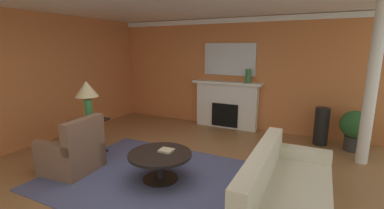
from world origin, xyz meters
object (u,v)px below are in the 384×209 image
Objects in this scene: table_lamp at (87,93)px; potted_plant at (355,127)px; sofa at (285,198)px; fireplace at (227,106)px; vase_tall_corner at (321,126)px; vase_on_side_table at (89,111)px; mantel_mirror at (229,59)px; coffee_table at (160,160)px; side_table at (90,134)px; armchair_near_window at (73,154)px; vase_mantel_right at (248,76)px.

potted_plant is at bearing 28.66° from table_lamp.
fireplace is at bearing 119.94° from sofa.
sofa is at bearing -95.58° from vase_tall_corner.
table_lamp is 0.37m from vase_on_side_table.
mantel_mirror is 3.62m from coffee_table.
sofa is at bearing -7.27° from side_table.
sofa is at bearing 3.54° from armchair_near_window.
potted_plant is at bearing -8.49° from vase_mantel_right.
vase_mantel_right is (-1.41, 3.35, 1.08)m from sofa.
vase_mantel_right reaches higher than vase_on_side_table.
sofa is 2.61× the size of vase_tall_corner.
sofa is 2.54× the size of potted_plant.
fireplace is 2.89m from potted_plant.
mantel_mirror is 3.56m from table_lamp.
mantel_mirror is 1.68× the size of vase_tall_corner.
fireplace is 3.46m from vase_on_side_table.
mantel_mirror reaches higher than vase_tall_corner.
coffee_table is at bearing -5.63° from vase_on_side_table.
vase_on_side_table is at bearing -38.66° from side_table.
coffee_table is 2.96× the size of vase_mantel_right.
sofa reaches higher than coffee_table.
coffee_table is at bearing -89.11° from mantel_mirror.
fireplace is 1.20m from mantel_mirror.
fireplace is 2.57× the size of side_table.
vase_on_side_table is 1.23× the size of vase_mantel_right.
armchair_near_window is at bearing -111.09° from mantel_mirror.
vase_mantel_right reaches higher than coffee_table.
armchair_near_window is 1.27× the size of table_lamp.
mantel_mirror reaches higher than vase_on_side_table.
mantel_mirror is at bearing 169.48° from vase_tall_corner.
side_table is 0.54m from vase_on_side_table.
mantel_mirror is at bearing 68.91° from armchair_near_window.
vase_on_side_table reaches higher than coffee_table.
sofa is (1.96, -3.40, -0.28)m from fireplace.
table_lamp reaches higher than vase_on_side_table.
potted_plant is at bearing 45.05° from coffee_table.
fireplace is 0.85× the size of sofa.
fireplace reaches higher than coffee_table.
mantel_mirror is 1.81× the size of table_lamp.
armchair_near_window is at bearing -164.96° from coffee_table.
mantel_mirror is 3.78m from side_table.
sofa is 6.25× the size of vase_mantel_right.
table_lamp reaches higher than sofa.
potted_plant is (2.31, -0.34, -0.89)m from vase_mantel_right.
vase_mantel_right is (2.17, 2.99, 0.47)m from vase_on_side_table.
coffee_table is 1.23× the size of vase_tall_corner.
side_table is (-1.77, -2.92, -0.17)m from fireplace.
fireplace is 2.29m from vase_tall_corner.
fireplace is 3.22m from coffee_table.
table_lamp is at bearing 172.73° from sofa.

